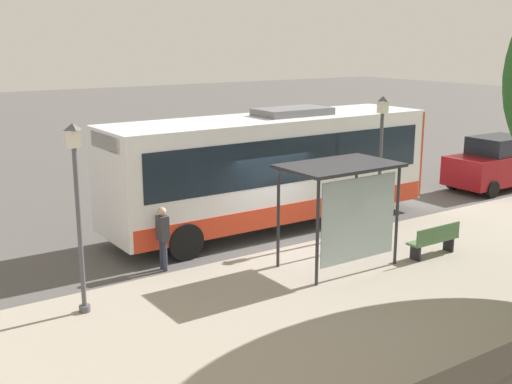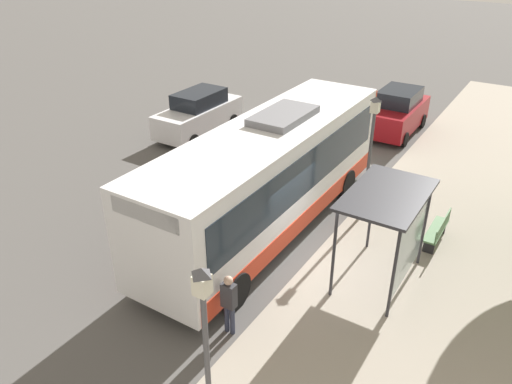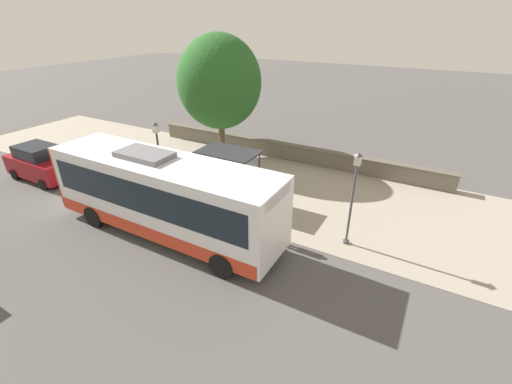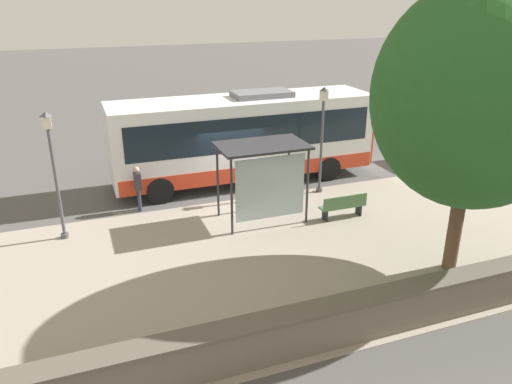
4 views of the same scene
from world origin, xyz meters
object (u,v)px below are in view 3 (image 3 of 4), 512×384
pedestrian (278,223)px  parked_car_behind_bus (40,163)px  bus_shelter (230,159)px  shade_tree (219,83)px  bench (200,175)px  bus (164,195)px  street_lamp_near (159,155)px  street_lamp_far (353,192)px

pedestrian → parked_car_behind_bus: bearing=-86.4°
pedestrian → parked_car_behind_bus: size_ratio=0.39×
bus_shelter → shade_tree: (-4.73, -3.76, 2.64)m
bench → shade_tree: (-3.97, -1.14, 4.37)m
bus → bus_shelter: bus is taller
bus → pedestrian: bus is taller
bus_shelter → parked_car_behind_bus: 11.43m
bus_shelter → parked_car_behind_bus: size_ratio=0.69×
bus_shelter → shade_tree: size_ratio=0.38×
street_lamp_near → street_lamp_far: street_lamp_near is taller
bench → shade_tree: size_ratio=0.21×
bench → pedestrian: bearing=63.8°
street_lamp_far → bus_shelter: bearing=-99.2°
bus_shelter → shade_tree: bearing=-141.5°
pedestrian → shade_tree: size_ratio=0.21×
bus → bus_shelter: size_ratio=3.60×
bus → street_lamp_far: bearing=113.0°
parked_car_behind_bus → shade_tree: bearing=138.5°
bench → street_lamp_far: bearing=78.8°
bus → bench: (-4.77, -1.91, -1.40)m
street_lamp_near → bus: bearing=45.3°
shade_tree → pedestrian: bearing=46.7°
street_lamp_far → shade_tree: 11.87m
street_lamp_near → parked_car_behind_bus: street_lamp_near is taller
street_lamp_far → shade_tree: (-5.75, -10.10, 2.44)m
pedestrian → shade_tree: (-7.12, -7.55, 3.89)m
street_lamp_far → bench: bearing=-101.2°
street_lamp_near → pedestrian: bearing=84.5°
pedestrian → shade_tree: bearing=-133.3°
bus → street_lamp_near: 3.28m
parked_car_behind_bus → bus_shelter: bearing=106.9°
shade_tree → bus: bearing=19.3°
street_lamp_far → parked_car_behind_bus: (2.28, -17.21, -1.43)m
street_lamp_far → parked_car_behind_bus: size_ratio=0.96×
bench → shade_tree: bearing=-163.9°
bus → street_lamp_near: size_ratio=2.57×
bus → street_lamp_far: (-2.99, 7.05, 0.53)m
street_lamp_near → street_lamp_far: size_ratio=1.01×
bench → parked_car_behind_bus: bearing=-63.8°
bus_shelter → street_lamp_near: bearing=-59.9°
pedestrian → street_lamp_far: (-1.37, 2.54, 1.45)m
parked_car_behind_bus → street_lamp_near: bearing=101.2°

